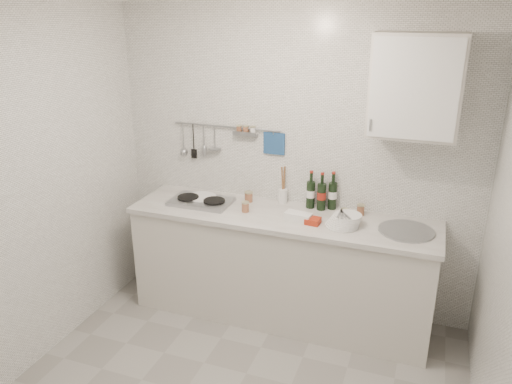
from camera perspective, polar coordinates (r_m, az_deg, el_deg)
back_wall at (r=4.10m, az=4.25°, el=3.24°), size 3.00×0.02×2.50m
wall_left at (r=3.69m, az=-25.48°, el=-0.73°), size 0.02×2.80×2.50m
counter at (r=4.15m, az=2.89°, el=-8.76°), size 2.44×0.64×0.96m
wall_rail at (r=4.21m, az=-3.67°, el=6.22°), size 0.98×0.09×0.34m
wall_cabinet at (r=3.63m, az=17.79°, el=11.47°), size 0.60×0.38×0.70m
plate_stack_hob at (r=4.24m, az=-6.32°, el=-0.70°), size 0.26×0.26×0.03m
plate_stack_sink at (r=3.77m, az=10.09°, el=-3.22°), size 0.26×0.25×0.10m
wine_bottles at (r=4.02m, az=7.52°, el=0.17°), size 0.24×0.12×0.31m
butter_dish at (r=3.83m, az=4.86°, el=-2.83°), size 0.22×0.13×0.06m
strawberry_punnet at (r=3.78m, az=6.53°, el=-3.30°), size 0.11×0.11×0.04m
utensil_crock at (r=4.15m, az=3.09°, el=-0.21°), size 0.08×0.08×0.32m
jar_a at (r=4.17m, az=-0.85°, el=-0.54°), size 0.07×0.07×0.09m
jar_b at (r=3.99m, az=11.87°, el=-1.99°), size 0.06×0.06×0.09m
jar_c at (r=3.95m, az=10.05°, el=-2.31°), size 0.06×0.06×0.06m
jar_d at (r=3.97m, az=-1.23°, el=-1.69°), size 0.06×0.06×0.08m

